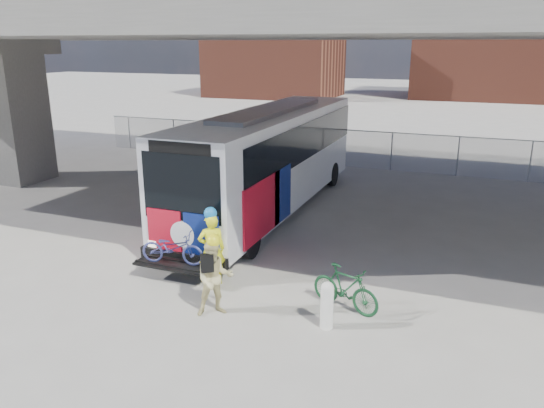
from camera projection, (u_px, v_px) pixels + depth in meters
The scene contains 9 objects.
ground at pixel (282, 256), 15.14m from camera, with size 160.00×160.00×0.00m, color #9E9991.
bus at pixel (270, 153), 18.82m from camera, with size 2.67×12.96×3.69m.
overpass at pixel (328, 20), 16.80m from camera, with size 40.00×16.00×7.95m.
chainlink_fence at pixel (371, 140), 25.39m from camera, with size 30.00×0.06×30.00m.
brick_buildings at pixel (455, 48), 55.97m from camera, with size 54.00×22.00×12.00m.
bollard at pixel (327, 303), 11.20m from camera, with size 0.28×0.28×1.06m.
cyclist_hivis at pixel (212, 247), 13.18m from camera, with size 0.80×0.74×2.02m.
cyclist_tan at pixel (215, 277), 11.68m from camera, with size 1.07×1.02×1.91m.
bike_parked at pixel (345, 288), 12.00m from camera, with size 0.49×1.75×1.05m, color #164525.
Camera 1 is at (4.95, -13.16, 5.83)m, focal length 35.00 mm.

